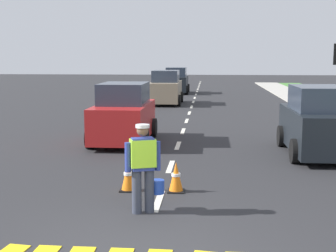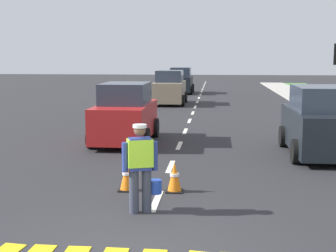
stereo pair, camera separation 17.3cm
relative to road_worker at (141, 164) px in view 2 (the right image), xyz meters
The scene contains 9 objects.
ground_plane 19.03m from the road_worker, 89.43° to the left, with size 96.00×96.00×0.00m, color #28282B.
lane_center_line 23.22m from the road_worker, 89.53° to the left, with size 0.14×46.40×0.01m.
road_worker is the anchor object (origin of this frame).
traffic_cone_near 1.62m from the road_worker, 70.66° to the left, with size 0.36×0.36×0.66m.
traffic_cone_far 1.62m from the road_worker, 111.20° to the left, with size 0.36×0.36×0.66m.
car_oncoming_third 28.85m from the road_worker, 92.79° to the left, with size 1.99×3.85×2.04m.
car_oncoming_second 20.27m from the road_worker, 94.12° to the left, with size 2.00×3.99×2.06m.
car_parked_curbside 7.14m from the road_worker, 52.17° to the left, with size 1.88×3.98×2.04m.
car_oncoming_lead 7.37m from the road_worker, 103.19° to the left, with size 1.96×3.83×2.01m.
Camera 2 is at (1.16, -6.42, 2.90)m, focal length 50.34 mm.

